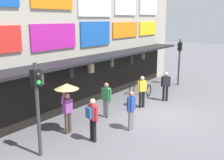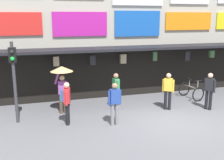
{
  "view_description": "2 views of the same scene",
  "coord_description": "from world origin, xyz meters",
  "px_view_note": "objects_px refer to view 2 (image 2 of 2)",
  "views": [
    {
      "loc": [
        -11.31,
        -5.2,
        4.54
      ],
      "look_at": [
        -0.87,
        2.26,
        1.6
      ],
      "focal_mm": 42.81,
      "sensor_mm": 36.0,
      "label": 1
    },
    {
      "loc": [
        -5.26,
        -9.19,
        4.08
      ],
      "look_at": [
        -2.09,
        1.51,
        1.49
      ],
      "focal_mm": 43.5,
      "sensor_mm": 36.0,
      "label": 2
    }
  ],
  "objects_px": {
    "pedestrian_in_green": "(116,89)",
    "bicycle_parked": "(191,91)",
    "traffic_light_near": "(14,70)",
    "pedestrian_in_blue": "(168,88)",
    "pedestrian_in_white": "(66,100)",
    "pedestrian_with_umbrella": "(62,76)",
    "pedestrian_in_purple": "(115,102)",
    "pedestrian_in_red": "(209,89)"
  },
  "relations": [
    {
      "from": "pedestrian_in_white",
      "to": "pedestrian_in_red",
      "type": "height_order",
      "value": "same"
    },
    {
      "from": "pedestrian_in_green",
      "to": "pedestrian_in_red",
      "type": "relative_size",
      "value": 1.0
    },
    {
      "from": "bicycle_parked",
      "to": "pedestrian_with_umbrella",
      "type": "relative_size",
      "value": 0.59
    },
    {
      "from": "bicycle_parked",
      "to": "pedestrian_in_blue",
      "type": "xyz_separation_m",
      "value": [
        -1.97,
        -1.19,
        0.59
      ]
    },
    {
      "from": "bicycle_parked",
      "to": "pedestrian_in_purple",
      "type": "xyz_separation_m",
      "value": [
        -4.8,
        -2.28,
        0.55
      ]
    },
    {
      "from": "pedestrian_with_umbrella",
      "to": "pedestrian_in_purple",
      "type": "distance_m",
      "value": 2.68
    },
    {
      "from": "pedestrian_in_red",
      "to": "pedestrian_in_purple",
      "type": "xyz_separation_m",
      "value": [
        -4.6,
        -0.56,
        0.0
      ]
    },
    {
      "from": "pedestrian_in_red",
      "to": "pedestrian_in_purple",
      "type": "bearing_deg",
      "value": -173.07
    },
    {
      "from": "bicycle_parked",
      "to": "pedestrian_with_umbrella",
      "type": "distance_m",
      "value": 6.68
    },
    {
      "from": "traffic_light_near",
      "to": "pedestrian_in_red",
      "type": "height_order",
      "value": "traffic_light_near"
    },
    {
      "from": "traffic_light_near",
      "to": "pedestrian_with_umbrella",
      "type": "bearing_deg",
      "value": 15.96
    },
    {
      "from": "traffic_light_near",
      "to": "pedestrian_in_green",
      "type": "xyz_separation_m",
      "value": [
        4.19,
        0.34,
        -1.19
      ]
    },
    {
      "from": "pedestrian_in_white",
      "to": "pedestrian_in_purple",
      "type": "distance_m",
      "value": 1.85
    },
    {
      "from": "traffic_light_near",
      "to": "pedestrian_in_blue",
      "type": "height_order",
      "value": "traffic_light_near"
    },
    {
      "from": "pedestrian_in_blue",
      "to": "traffic_light_near",
      "type": "bearing_deg",
      "value": 177.51
    },
    {
      "from": "pedestrian_in_green",
      "to": "pedestrian_in_blue",
      "type": "distance_m",
      "value": 2.34
    },
    {
      "from": "bicycle_parked",
      "to": "pedestrian_in_green",
      "type": "xyz_separation_m",
      "value": [
        -4.22,
        -0.57,
        0.55
      ]
    },
    {
      "from": "bicycle_parked",
      "to": "pedestrian_in_purple",
      "type": "distance_m",
      "value": 5.34
    },
    {
      "from": "bicycle_parked",
      "to": "pedestrian_in_purple",
      "type": "bearing_deg",
      "value": -154.6
    },
    {
      "from": "pedestrian_in_red",
      "to": "pedestrian_in_blue",
      "type": "height_order",
      "value": "same"
    },
    {
      "from": "pedestrian_in_green",
      "to": "bicycle_parked",
      "type": "bearing_deg",
      "value": 7.73
    },
    {
      "from": "pedestrian_in_red",
      "to": "pedestrian_in_blue",
      "type": "relative_size",
      "value": 1.0
    },
    {
      "from": "pedestrian_in_purple",
      "to": "pedestrian_in_blue",
      "type": "relative_size",
      "value": 1.0
    },
    {
      "from": "pedestrian_in_blue",
      "to": "pedestrian_in_white",
      "type": "bearing_deg",
      "value": -174.2
    },
    {
      "from": "traffic_light_near",
      "to": "pedestrian_in_purple",
      "type": "relative_size",
      "value": 1.9
    },
    {
      "from": "traffic_light_near",
      "to": "pedestrian_in_blue",
      "type": "bearing_deg",
      "value": -2.49
    },
    {
      "from": "pedestrian_in_green",
      "to": "pedestrian_in_white",
      "type": "bearing_deg",
      "value": -155.06
    },
    {
      "from": "pedestrian_with_umbrella",
      "to": "pedestrian_in_red",
      "type": "height_order",
      "value": "pedestrian_with_umbrella"
    },
    {
      "from": "bicycle_parked",
      "to": "pedestrian_in_green",
      "type": "height_order",
      "value": "pedestrian_in_green"
    },
    {
      "from": "pedestrian_in_red",
      "to": "traffic_light_near",
      "type": "bearing_deg",
      "value": 174.36
    },
    {
      "from": "pedestrian_with_umbrella",
      "to": "pedestrian_in_white",
      "type": "xyz_separation_m",
      "value": [
        0.0,
        -1.28,
        -0.66
      ]
    },
    {
      "from": "pedestrian_in_red",
      "to": "pedestrian_with_umbrella",
      "type": "bearing_deg",
      "value": 168.05
    },
    {
      "from": "pedestrian_in_white",
      "to": "traffic_light_near",
      "type": "bearing_deg",
      "value": 158.26
    },
    {
      "from": "pedestrian_in_white",
      "to": "pedestrian_in_green",
      "type": "relative_size",
      "value": 1.0
    },
    {
      "from": "bicycle_parked",
      "to": "pedestrian_in_white",
      "type": "relative_size",
      "value": 0.74
    },
    {
      "from": "pedestrian_with_umbrella",
      "to": "bicycle_parked",
      "type": "bearing_deg",
      "value": 3.28
    },
    {
      "from": "pedestrian_in_red",
      "to": "pedestrian_in_purple",
      "type": "relative_size",
      "value": 1.0
    },
    {
      "from": "pedestrian_in_green",
      "to": "pedestrian_in_red",
      "type": "height_order",
      "value": "same"
    },
    {
      "from": "traffic_light_near",
      "to": "pedestrian_in_purple",
      "type": "bearing_deg",
      "value": -20.76
    },
    {
      "from": "bicycle_parked",
      "to": "pedestrian_in_green",
      "type": "relative_size",
      "value": 0.74
    },
    {
      "from": "pedestrian_in_blue",
      "to": "pedestrian_with_umbrella",
      "type": "bearing_deg",
      "value": 169.93
    },
    {
      "from": "traffic_light_near",
      "to": "bicycle_parked",
      "type": "relative_size",
      "value": 2.59
    }
  ]
}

